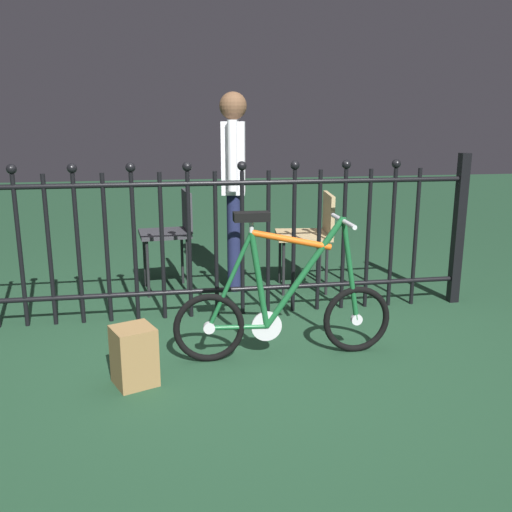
# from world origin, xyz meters

# --- Properties ---
(ground_plane) EXTENTS (20.00, 20.00, 0.00)m
(ground_plane) POSITION_xyz_m (0.00, 0.00, 0.00)
(ground_plane) COLOR #1D4029
(iron_fence) EXTENTS (3.56, 0.07, 1.13)m
(iron_fence) POSITION_xyz_m (-0.09, 0.72, 0.58)
(iron_fence) COLOR black
(iron_fence) RESTS_ON ground
(bicycle) EXTENTS (1.29, 0.40, 0.87)m
(bicycle) POSITION_xyz_m (0.24, -0.06, 0.31)
(bicycle) COLOR black
(bicycle) RESTS_ON ground
(chair_charcoal) EXTENTS (0.43, 0.43, 0.81)m
(chair_charcoal) POSITION_xyz_m (-0.36, 1.39, 0.51)
(chair_charcoal) COLOR black
(chair_charcoal) RESTS_ON ground
(chair_tan) EXTENTS (0.48, 0.48, 0.79)m
(chair_tan) POSITION_xyz_m (0.75, 1.22, 0.50)
(chair_tan) COLOR black
(chair_tan) RESTS_ON ground
(person_visitor) EXTENTS (0.23, 0.47, 1.58)m
(person_visitor) POSITION_xyz_m (0.14, 1.36, 0.94)
(person_visitor) COLOR #191E3F
(person_visitor) RESTS_ON ground
(display_crate) EXTENTS (0.27, 0.27, 0.32)m
(display_crate) POSITION_xyz_m (-0.61, -0.28, 0.16)
(display_crate) COLOR olive
(display_crate) RESTS_ON ground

